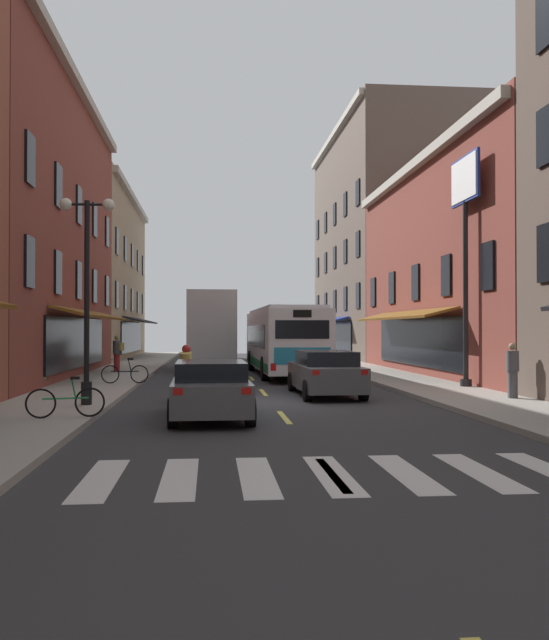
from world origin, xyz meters
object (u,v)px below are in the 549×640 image
Objects in this scene: sedan_near at (325,373)px; sedan_mid at (214,350)px; transit_bus at (283,340)px; sedan_far at (211,389)px; pedestrian_mid at (513,370)px; billboard_sign at (465,214)px; motorcycle_rider at (186,377)px; street_lamp_twin at (87,290)px; bicycle_mid at (66,401)px; pedestrian_near at (117,352)px; box_truck at (210,330)px; bicycle_near at (125,373)px.

sedan_mid is at bearing 97.51° from sedan_near.
sedan_far is at bearing -102.45° from transit_bus.
pedestrian_mid is at bearing 17.05° from sedan_far.
billboard_sign is 26.33m from sedan_mid.
sedan_mid is 2.21× the size of motorcycle_rider.
sedan_near is 0.89× the size of street_lamp_twin.
street_lamp_twin is (-12.04, -4.72, -2.99)m from billboard_sign.
billboard_sign reaches higher than bicycle_mid.
pedestrian_near is (-7.95, 11.02, 0.30)m from sedan_near.
transit_bus is 6.97× the size of pedestrian_near.
bicycle_mid is at bearing -139.52° from sedan_near.
box_truck is 5.72m from pedestrian_near.
billboard_sign is 7.63m from sedan_near.
billboard_sign is at bearing -56.03° from box_truck.
pedestrian_mid reaches higher than motorcycle_rider.
motorcycle_rider is 5.25m from bicycle_mid.
sedan_near is 7.79m from bicycle_near.
street_lamp_twin is (-6.86, -3.19, 2.40)m from sedan_near.
pedestrian_mid is at bearing -92.43° from billboard_sign.
pedestrian_near is (-4.33, 16.21, 0.33)m from sedan_far.
motorcycle_rider is at bearing 61.41° from bicycle_mid.
pedestrian_mid is at bearing -7.98° from motorcycle_rider.
pedestrian_mid reaches higher than sedan_far.
transit_bus is 7.77m from pedestrian_near.
sedan_mid is at bearing 101.09° from transit_bus.
pedestrian_near is at bearing 104.96° from sedan_far.
pedestrian_mid is (5.01, -2.54, 0.21)m from sedan_near.
sedan_mid is 2.90× the size of pedestrian_mid.
transit_bus is 6.94× the size of bicycle_mid.
billboard_sign is 1.66× the size of sedan_near.
motorcycle_rider is at bearing -91.97° from sedan_mid.
sedan_near is 13.59m from pedestrian_near.
sedan_near is (0.29, -9.92, -0.88)m from transit_bus.
bicycle_mid is 12.31m from pedestrian_mid.
street_lamp_twin is at bearing -142.21° from motorcycle_rider.
box_truck is 1.59× the size of sedan_near.
pedestrian_near is at bearing 93.78° from bicycle_mid.
street_lamp_twin is at bearing -152.39° from pedestrian_near.
sedan_far is 2.20× the size of motorcycle_rider.
sedan_near is 26.03m from sedan_mid.
billboard_sign is at bearing -11.39° from bicycle_near.
pedestrian_mid is (8.63, 2.65, 0.24)m from sedan_far.
pedestrian_near is (-7.67, 1.10, -0.58)m from transit_bus.
street_lamp_twin is (-11.87, -0.65, 2.19)m from pedestrian_mid.
motorcycle_rider is 1.23× the size of pedestrian_near.
billboard_sign is 4.73× the size of bicycle_mid.
sedan_far is 2.88× the size of pedestrian_mid.
box_truck is at bearing 81.11° from bicycle_mid.
sedan_far is at bearing 11.33° from bicycle_mid.
pedestrian_near is 14.40m from street_lamp_twin.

